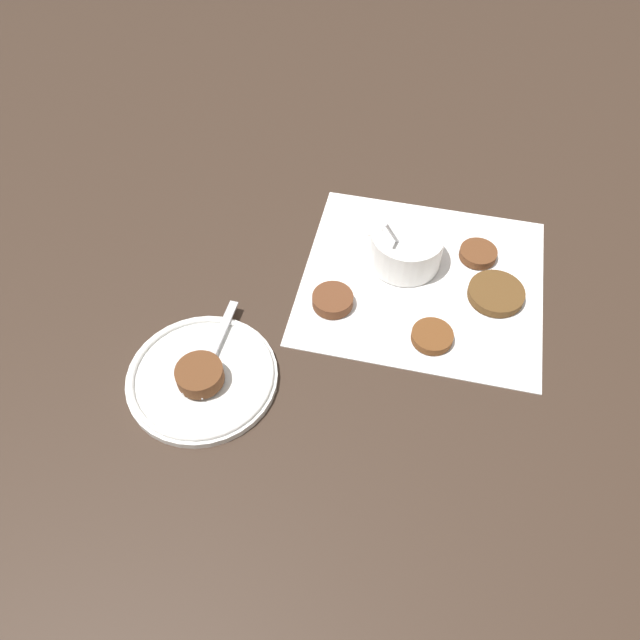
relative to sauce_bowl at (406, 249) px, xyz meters
name	(u,v)px	position (x,y,z in m)	size (l,w,h in m)	color
ground_plane	(422,281)	(-0.03, 0.03, -0.03)	(4.00, 4.00, 0.00)	#38281E
napkin	(424,282)	(-0.03, 0.04, -0.03)	(0.37, 0.34, 0.00)	white
sauce_bowl	(406,249)	(0.00, 0.00, 0.00)	(0.12, 0.11, 0.11)	white
fritter_0	(333,300)	(0.09, 0.10, -0.02)	(0.06, 0.06, 0.02)	brown
fritter_1	(496,293)	(-0.14, 0.05, -0.02)	(0.08, 0.08, 0.01)	brown
fritter_2	(432,336)	(-0.05, 0.14, -0.02)	(0.06, 0.06, 0.01)	brown
fritter_3	(478,253)	(-0.11, -0.03, -0.02)	(0.06, 0.06, 0.01)	brown
serving_plate	(202,377)	(0.24, 0.26, -0.02)	(0.20, 0.20, 0.02)	white
fritter_on_plate	(200,375)	(0.24, 0.27, 0.00)	(0.06, 0.06, 0.02)	brown
fork	(210,358)	(0.24, 0.23, -0.01)	(0.03, 0.16, 0.00)	silver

